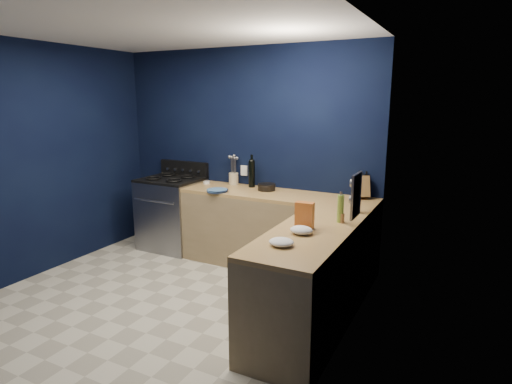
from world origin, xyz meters
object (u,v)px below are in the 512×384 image
Objects in this scene: plate_stack at (217,190)px; crouton_bag at (305,215)px; knife_block at (362,187)px; gas_range at (172,214)px; utensil_crock at (234,179)px.

crouton_bag is at bearing -31.40° from plate_stack.
knife_block is at bearing 82.21° from crouton_bag.
knife_block is 1.02× the size of crouton_bag.
crouton_bag reaches higher than plate_stack.
gas_range is 3.78× the size of plate_stack.
utensil_crock is at bearing 95.03° from plate_stack.
knife_block is 1.37m from crouton_bag.
crouton_bag reaches higher than utensil_crock.
utensil_crock is (0.82, 0.24, 0.52)m from gas_range.
plate_stack is at bearing -84.97° from utensil_crock.
gas_range is 6.09× the size of utensil_crock.
gas_range is 2.60m from crouton_bag.
knife_block reaches higher than gas_range.
crouton_bag is at bearing -25.53° from gas_range.
utensil_crock is at bearing 16.48° from gas_range.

